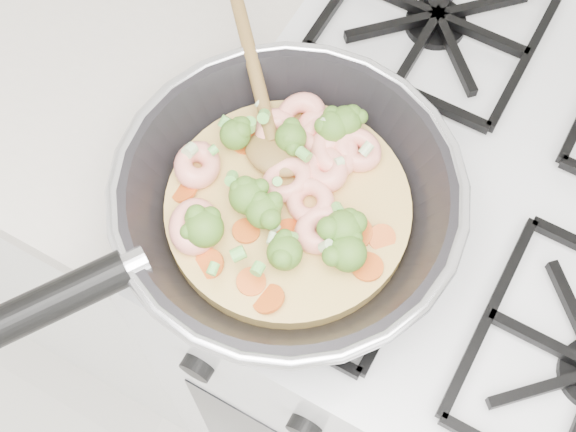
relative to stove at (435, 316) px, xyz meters
The scene contains 3 objects.
stove is the anchor object (origin of this frame).
counter_left 0.80m from the stove, behind, with size 1.00×0.60×0.90m.
skillet 0.55m from the stove, 138.15° to the right, with size 0.38×0.52×0.10m.
Camera 1 is at (-0.01, 1.25, 1.63)m, focal length 49.37 mm.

